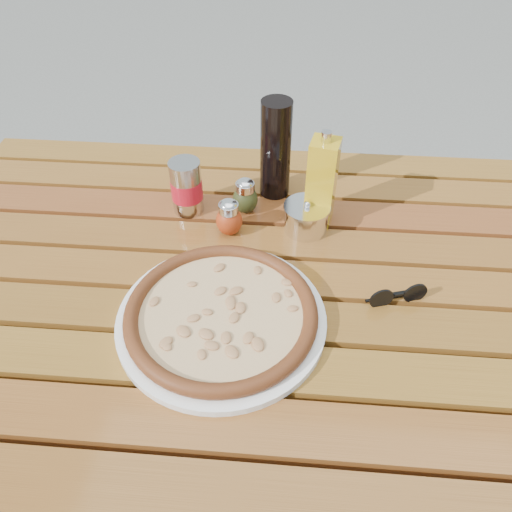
# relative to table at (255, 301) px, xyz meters

# --- Properties ---
(ground) EXTENTS (60.00, 60.00, 0.00)m
(ground) POSITION_rel_table_xyz_m (0.00, 0.00, -0.67)
(ground) COLOR slate
(ground) RESTS_ON ground
(table) EXTENTS (1.40, 0.90, 0.75)m
(table) POSITION_rel_table_xyz_m (0.00, 0.00, 0.00)
(table) COLOR #371C0C
(table) RESTS_ON ground
(plate) EXTENTS (0.39, 0.39, 0.01)m
(plate) POSITION_rel_table_xyz_m (-0.05, -0.12, 0.08)
(plate) COLOR white
(plate) RESTS_ON table
(pizza) EXTENTS (0.33, 0.33, 0.03)m
(pizza) POSITION_rel_table_xyz_m (-0.05, -0.12, 0.10)
(pizza) COLOR #FBE6B3
(pizza) RESTS_ON plate
(pepper_shaker) EXTENTS (0.06, 0.06, 0.08)m
(pepper_shaker) POSITION_rel_table_xyz_m (-0.06, 0.12, 0.11)
(pepper_shaker) COLOR #B63A14
(pepper_shaker) RESTS_ON table
(oregano_shaker) EXTENTS (0.07, 0.07, 0.08)m
(oregano_shaker) POSITION_rel_table_xyz_m (-0.04, 0.19, 0.11)
(oregano_shaker) COLOR #353B17
(oregano_shaker) RESTS_ON table
(dark_bottle) EXTENTS (0.08, 0.08, 0.22)m
(dark_bottle) POSITION_rel_table_xyz_m (0.02, 0.27, 0.19)
(dark_bottle) COLOR black
(dark_bottle) RESTS_ON table
(soda_can) EXTENTS (0.09, 0.09, 0.12)m
(soda_can) POSITION_rel_table_xyz_m (-0.16, 0.19, 0.13)
(soda_can) COLOR #BABABF
(soda_can) RESTS_ON table
(olive_oil_cruet) EXTENTS (0.07, 0.07, 0.21)m
(olive_oil_cruet) POSITION_rel_table_xyz_m (0.12, 0.17, 0.17)
(olive_oil_cruet) COLOR gold
(olive_oil_cruet) RESTS_ON table
(parmesan_tin) EXTENTS (0.10, 0.10, 0.07)m
(parmesan_tin) POSITION_rel_table_xyz_m (0.09, 0.14, 0.11)
(parmesan_tin) COLOR silver
(parmesan_tin) RESTS_ON table
(sunglasses) EXTENTS (0.11, 0.05, 0.04)m
(sunglasses) POSITION_rel_table_xyz_m (0.26, -0.05, 0.09)
(sunglasses) COLOR black
(sunglasses) RESTS_ON table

